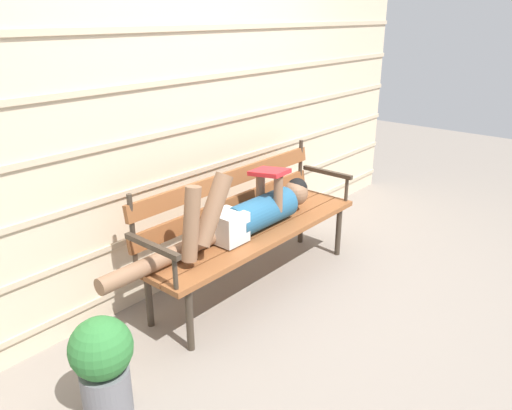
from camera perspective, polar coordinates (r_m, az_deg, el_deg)
The scene contains 5 objects.
ground_plane at distance 3.58m, azimuth 1.71°, elevation -9.89°, with size 12.00×12.00×0.00m, color gray.
house_siding at distance 3.57m, azimuth -6.15°, elevation 9.28°, with size 5.23×0.08×2.23m.
park_bench at distance 3.47m, azimuth -0.88°, elevation -1.81°, with size 1.83×0.49×0.88m.
reclining_person at distance 3.32m, azimuth -1.12°, elevation -1.06°, with size 1.76×0.26×0.52m.
potted_plant at distance 2.57m, azimuth -17.15°, elevation -17.00°, with size 0.30×0.30×0.54m.
Camera 1 is at (-2.40, -1.90, 1.84)m, focal length 34.85 mm.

